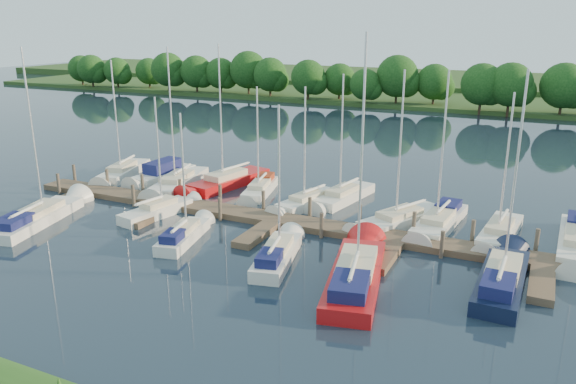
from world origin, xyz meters
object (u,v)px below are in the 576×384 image
at_px(sailboat_n_5, 306,203).
at_px(sailboat_s_2, 184,236).
at_px(motorboat, 162,176).
at_px(dock, 273,223).
at_px(sailboat_n_0, 122,174).

relative_size(sailboat_n_5, sailboat_s_2, 1.10).
relative_size(motorboat, sailboat_s_2, 0.87).
xyz_separation_m(dock, sailboat_n_5, (0.35, 4.61, 0.07)).
bearing_deg(sailboat_n_0, dock, 147.53).
height_order(sailboat_n_0, motorboat, sailboat_n_0).
distance_m(motorboat, sailboat_s_2, 14.16).
distance_m(sailboat_n_5, sailboat_s_2, 10.01).
bearing_deg(sailboat_n_0, sailboat_s_2, 128.36).
distance_m(dock, sailboat_n_0, 17.82).
bearing_deg(motorboat, sailboat_s_2, 137.34).
relative_size(dock, sailboat_s_2, 4.98).
distance_m(dock, sailboat_s_2, 5.86).
bearing_deg(dock, motorboat, 156.15).
bearing_deg(sailboat_n_5, motorboat, 9.23).
relative_size(sailboat_n_0, motorboat, 1.45).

